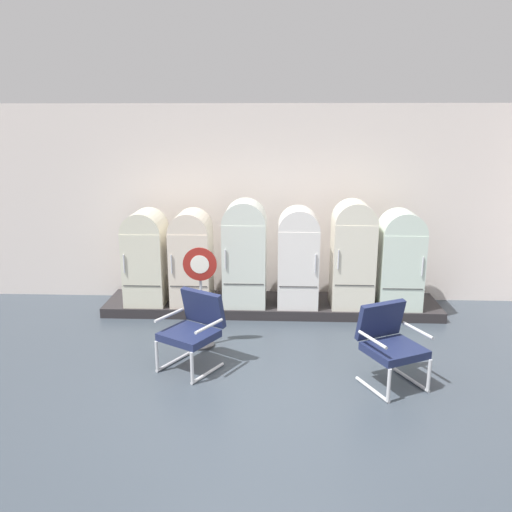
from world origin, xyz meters
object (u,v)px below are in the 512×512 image
(refrigerator_1, at_px, (191,255))
(refrigerator_3, at_px, (298,254))
(refrigerator_5, at_px, (400,256))
(armchair_right, at_px, (390,341))
(refrigerator_2, at_px, (245,250))
(sign_stand, at_px, (201,301))
(armchair_left, at_px, (194,327))
(refrigerator_4, at_px, (353,251))
(refrigerator_0, at_px, (146,254))

(refrigerator_1, xyz_separation_m, refrigerator_3, (1.62, -0.02, 0.03))
(refrigerator_5, relative_size, armchair_right, 1.59)
(refrigerator_2, height_order, refrigerator_3, refrigerator_2)
(refrigerator_1, bearing_deg, sign_stand, -75.85)
(refrigerator_3, relative_size, refrigerator_5, 1.02)
(refrigerator_1, distance_m, sign_stand, 1.37)
(armchair_left, bearing_deg, armchair_right, -8.02)
(refrigerator_1, xyz_separation_m, sign_stand, (0.33, -1.30, -0.28))
(refrigerator_2, xyz_separation_m, armchair_left, (-0.50, -1.85, -0.49))
(refrigerator_4, xyz_separation_m, armchair_left, (-2.12, -1.86, -0.49))
(refrigerator_1, relative_size, refrigerator_4, 0.90)
(armchair_right, distance_m, sign_stand, 2.42)
(refrigerator_3, relative_size, refrigerator_4, 0.93)
(refrigerator_3, distance_m, armchair_right, 2.41)
(armchair_right, height_order, sign_stand, sign_stand)
(refrigerator_4, height_order, armchair_right, refrigerator_4)
(refrigerator_0, relative_size, refrigerator_5, 0.98)
(refrigerator_2, distance_m, refrigerator_5, 2.33)
(refrigerator_2, distance_m, refrigerator_4, 1.62)
(armchair_left, xyz_separation_m, armchair_right, (2.26, -0.32, 0.00))
(refrigerator_0, xyz_separation_m, refrigerator_4, (3.14, -0.03, 0.09))
(refrigerator_1, xyz_separation_m, refrigerator_4, (2.44, -0.02, 0.09))
(refrigerator_0, relative_size, refrigerator_3, 0.96)
(refrigerator_2, bearing_deg, refrigerator_5, 0.11)
(refrigerator_0, relative_size, armchair_left, 1.56)
(refrigerator_3, bearing_deg, refrigerator_1, 179.13)
(refrigerator_3, distance_m, refrigerator_4, 0.82)
(refrigerator_1, height_order, refrigerator_2, refrigerator_2)
(sign_stand, bearing_deg, refrigerator_5, 24.42)
(refrigerator_2, relative_size, sign_stand, 1.19)
(refrigerator_1, height_order, armchair_left, refrigerator_1)
(refrigerator_4, bearing_deg, refrigerator_3, -179.76)
(refrigerator_4, bearing_deg, refrigerator_2, -179.71)
(refrigerator_5, height_order, armchair_right, refrigerator_5)
(refrigerator_5, distance_m, sign_stand, 3.10)
(refrigerator_4, bearing_deg, sign_stand, -148.73)
(refrigerator_4, xyz_separation_m, armchair_right, (0.14, -2.17, -0.49))
(armchair_left, relative_size, sign_stand, 0.68)
(refrigerator_3, xyz_separation_m, refrigerator_4, (0.82, 0.00, 0.06))
(refrigerator_5, xyz_separation_m, sign_stand, (-2.81, -1.28, -0.29))
(refrigerator_3, distance_m, sign_stand, 1.84)
(refrigerator_5, relative_size, armchair_left, 1.59)
(refrigerator_0, relative_size, refrigerator_1, 1.00)
(refrigerator_4, height_order, sign_stand, refrigerator_4)
(armchair_right, bearing_deg, refrigerator_2, 129.12)
(refrigerator_1, bearing_deg, refrigerator_4, -0.49)
(refrigerator_4, bearing_deg, armchair_left, -138.75)
(refrigerator_2, bearing_deg, armchair_left, -105.01)
(refrigerator_3, distance_m, refrigerator_5, 1.52)
(refrigerator_2, bearing_deg, refrigerator_4, 0.29)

